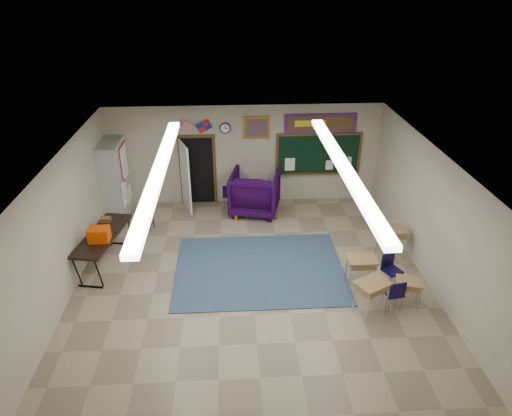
{
  "coord_description": "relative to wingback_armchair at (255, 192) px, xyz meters",
  "views": [
    {
      "loc": [
        -0.4,
        -8.18,
        6.36
      ],
      "look_at": [
        0.16,
        1.5,
        1.29
      ],
      "focal_mm": 32.0,
      "sensor_mm": 36.0,
      "label": 1
    }
  ],
  "objects": [
    {
      "name": "student_chair_desk_a",
      "position": [
        2.63,
        -4.53,
        -0.25
      ],
      "size": [
        0.43,
        0.43,
        0.75
      ],
      "primitive_type": null,
      "rotation": [
        0.0,
        0.0,
        3.3
      ],
      "color": "#0C0833",
      "rests_on": "floor"
    },
    {
      "name": "ceiling",
      "position": [
        -0.26,
        -3.77,
        2.37
      ],
      "size": [
        8.0,
        9.0,
        0.04
      ],
      "primitive_type": "cube",
      "color": "#B9B9B5",
      "rests_on": "back_wall"
    },
    {
      "name": "student_chair_reading",
      "position": [
        -0.75,
        0.34,
        -0.25
      ],
      "size": [
        0.43,
        0.43,
        0.76
      ],
      "primitive_type": null,
      "rotation": [
        0.0,
        0.0,
        2.99
      ],
      "color": "#0C0833",
      "rests_on": "floor"
    },
    {
      "name": "student_desk_back_right",
      "position": [
        2.97,
        -4.48,
        -0.26
      ],
      "size": [
        0.63,
        0.54,
        0.65
      ],
      "rotation": [
        0.0,
        0.0,
        -0.28
      ],
      "color": "olive",
      "rests_on": "floor"
    },
    {
      "name": "folding_table",
      "position": [
        -3.74,
        -2.56,
        -0.16
      ],
      "size": [
        1.05,
        2.16,
        1.18
      ],
      "rotation": [
        0.0,
        0.0,
        -0.18
      ],
      "color": "black",
      "rests_on": "floor"
    },
    {
      "name": "right_wall",
      "position": [
        3.74,
        -3.77,
        0.87
      ],
      "size": [
        0.04,
        9.0,
        3.0
      ],
      "primitive_type": "cube",
      "color": "#B8AF95",
      "rests_on": "floor"
    },
    {
      "name": "fluorescent_strips",
      "position": [
        -0.26,
        -3.77,
        2.31
      ],
      "size": [
        3.86,
        6.0,
        0.1
      ],
      "primitive_type": null,
      "color": "white",
      "rests_on": "ceiling"
    },
    {
      "name": "student_desk_back_left",
      "position": [
        2.12,
        -4.65,
        -0.19
      ],
      "size": [
        0.81,
        0.74,
        0.78
      ],
      "rotation": [
        0.0,
        0.0,
        0.49
      ],
      "color": "olive",
      "rests_on": "floor"
    },
    {
      "name": "doorway",
      "position": [
        -1.76,
        0.59,
        0.43
      ],
      "size": [
        1.1,
        0.89,
        2.16
      ],
      "color": "black",
      "rests_on": "back_wall"
    },
    {
      "name": "student_desk_front_right",
      "position": [
        3.22,
        -2.6,
        -0.18
      ],
      "size": [
        0.7,
        0.55,
        0.8
      ],
      "rotation": [
        0.0,
        0.0,
        0.08
      ],
      "color": "olive",
      "rests_on": "floor"
    },
    {
      "name": "student_desk_front_left",
      "position": [
        2.14,
        -3.79,
        -0.19
      ],
      "size": [
        0.66,
        0.5,
        0.78
      ],
      "rotation": [
        0.0,
        0.0,
        -0.01
      ],
      "color": "olive",
      "rests_on": "floor"
    },
    {
      "name": "wingback_armchair",
      "position": [
        0.0,
        0.0,
        0.0
      ],
      "size": [
        1.61,
        1.64,
        1.25
      ],
      "primitive_type": "imported",
      "rotation": [
        0.0,
        0.0,
        2.92
      ],
      "color": "black",
      "rests_on": "floor"
    },
    {
      "name": "student_chair_desk_b",
      "position": [
        2.85,
        -3.78,
        -0.24
      ],
      "size": [
        0.52,
        0.52,
        0.78
      ],
      "primitive_type": null,
      "rotation": [
        0.0,
        0.0,
        0.45
      ],
      "color": "#0C0833",
      "rests_on": "floor"
    },
    {
      "name": "wooden_stool",
      "position": [
        -2.98,
        -0.84,
        -0.33
      ],
      "size": [
        0.32,
        0.32,
        0.57
      ],
      "color": "#4C3116",
      "rests_on": "floor"
    },
    {
      "name": "storage_cabinet",
      "position": [
        -3.98,
        0.08,
        0.47
      ],
      "size": [
        0.59,
        1.25,
        2.2
      ],
      "color": "#A6A6A1",
      "rests_on": "floor"
    },
    {
      "name": "wall_clock",
      "position": [
        -0.81,
        0.7,
        1.72
      ],
      "size": [
        0.32,
        0.05,
        0.32
      ],
      "color": "black",
      "rests_on": "back_wall"
    },
    {
      "name": "left_wall",
      "position": [
        -4.26,
        -3.77,
        0.87
      ],
      "size": [
        0.04,
        9.0,
        3.0
      ],
      "primitive_type": "cube",
      "color": "#B8AF95",
      "rests_on": "floor"
    },
    {
      "name": "back_wall",
      "position": [
        -0.26,
        0.73,
        0.87
      ],
      "size": [
        8.0,
        0.04,
        3.0
      ],
      "primitive_type": "cube",
      "color": "#B8AF95",
      "rests_on": "floor"
    },
    {
      "name": "floor",
      "position": [
        -0.26,
        -3.77,
        -0.63
      ],
      "size": [
        9.0,
        9.0,
        0.0
      ],
      "primitive_type": "plane",
      "color": "gray",
      "rests_on": "ground"
    },
    {
      "name": "wall_flags",
      "position": [
        -1.66,
        0.67,
        1.85
      ],
      "size": [
        1.16,
        0.06,
        0.7
      ],
      "primitive_type": null,
      "color": "red",
      "rests_on": "back_wall"
    },
    {
      "name": "bulletin_board",
      "position": [
        1.94,
        0.7,
        1.82
      ],
      "size": [
        2.1,
        0.05,
        0.55
      ],
      "color": "#A10D12",
      "rests_on": "back_wall"
    },
    {
      "name": "framed_art_print",
      "position": [
        0.09,
        0.7,
        1.72
      ],
      "size": [
        0.75,
        0.05,
        0.65
      ],
      "color": "#AA7021",
      "rests_on": "back_wall"
    },
    {
      "name": "chalkboard",
      "position": [
        1.94,
        0.7,
        0.84
      ],
      "size": [
        2.55,
        0.14,
        1.3
      ],
      "color": "#543718",
      "rests_on": "back_wall"
    },
    {
      "name": "area_rug",
      "position": [
        -0.06,
        -2.97,
        -0.62
      ],
      "size": [
        4.0,
        3.0,
        0.02
      ],
      "primitive_type": "cube",
      "color": "#344963",
      "rests_on": "floor"
    }
  ]
}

